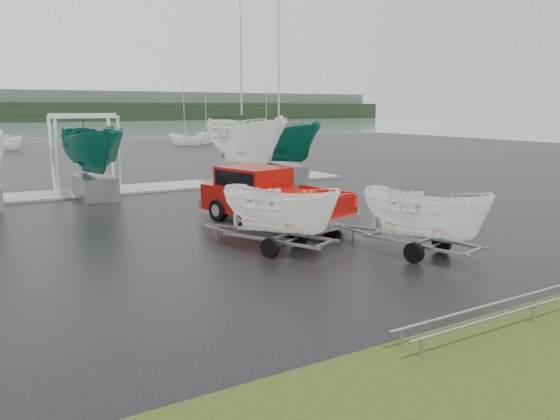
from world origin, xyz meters
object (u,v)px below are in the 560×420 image
(trailer_parked, at_px, (280,169))
(boat_hoist, at_px, (85,142))
(trailer_hitched, at_px, (426,171))
(pickup_truck, at_px, (267,195))

(trailer_parked, height_order, boat_hoist, trailer_parked)
(trailer_hitched, distance_m, trailer_parked, 4.34)
(trailer_parked, bearing_deg, pickup_truck, 41.18)
(trailer_hitched, xyz_separation_m, trailer_parked, (-3.37, 2.73, -0.01))
(trailer_hitched, distance_m, boat_hoist, 18.84)
(pickup_truck, xyz_separation_m, trailer_parked, (-1.70, -3.79, 1.45))
(trailer_hitched, height_order, boat_hoist, trailer_hitched)
(trailer_hitched, relative_size, boat_hoist, 1.15)
(pickup_truck, bearing_deg, boat_hoist, 96.81)
(trailer_hitched, bearing_deg, trailer_parked, 126.56)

